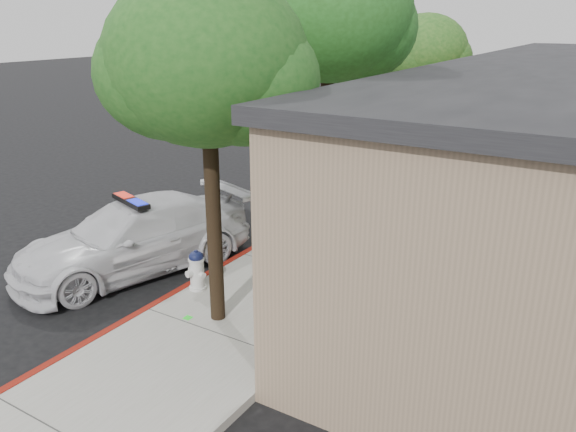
# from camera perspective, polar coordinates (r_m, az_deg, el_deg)

# --- Properties ---
(ground) EXTENTS (120.00, 120.00, 0.00)m
(ground) POSITION_cam_1_polar(r_m,az_deg,el_deg) (11.04, -14.18, -9.56)
(ground) COLOR black
(ground) RESTS_ON ground
(sidewalk) EXTENTS (3.20, 60.00, 0.15)m
(sidewalk) POSITION_cam_1_polar(r_m,az_deg,el_deg) (12.21, 1.27, -5.62)
(sidewalk) COLOR gray
(sidewalk) RESTS_ON ground
(red_curb) EXTENTS (0.14, 60.00, 0.16)m
(red_curb) POSITION_cam_1_polar(r_m,az_deg,el_deg) (12.98, -4.61, -4.08)
(red_curb) COLOR maroon
(red_curb) RESTS_ON ground
(police_car) EXTENTS (3.64, 5.61, 1.63)m
(police_car) POSITION_cam_1_polar(r_m,az_deg,el_deg) (12.67, -15.18, -2.03)
(police_car) COLOR silver
(police_car) RESTS_ON ground
(fire_hydrant) EXTENTS (0.47, 0.41, 0.82)m
(fire_hydrant) POSITION_cam_1_polar(r_m,az_deg,el_deg) (11.28, -9.15, -5.35)
(fire_hydrant) COLOR white
(fire_hydrant) RESTS_ON sidewalk
(street_tree_near) EXTENTS (3.38, 3.17, 5.81)m
(street_tree_near) POSITION_cam_1_polar(r_m,az_deg,el_deg) (9.10, -8.15, 14.47)
(street_tree_near) COLOR black
(street_tree_near) RESTS_ON sidewalk
(street_tree_mid) EXTENTS (3.51, 3.65, 6.70)m
(street_tree_mid) POSITION_cam_1_polar(r_m,az_deg,el_deg) (12.69, 4.21, 19.18)
(street_tree_mid) COLOR black
(street_tree_mid) RESTS_ON sidewalk
(street_tree_far) EXTENTS (2.89, 2.78, 5.23)m
(street_tree_far) POSITION_cam_1_polar(r_m,az_deg,el_deg) (20.38, 13.69, 15.59)
(street_tree_far) COLOR black
(street_tree_far) RESTS_ON sidewalk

